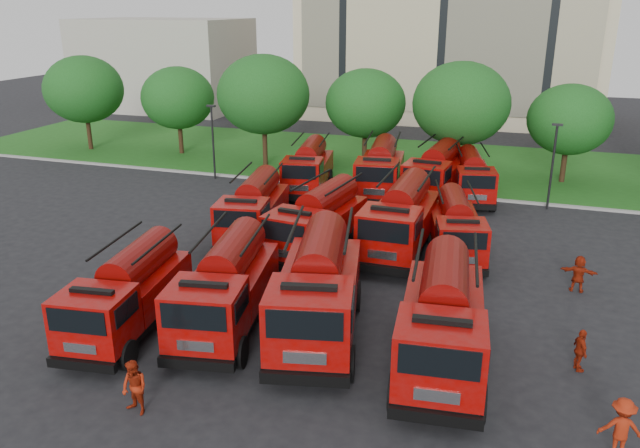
{
  "coord_description": "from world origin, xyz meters",
  "views": [
    {
      "loc": [
        10.23,
        -20.59,
        11.51
      ],
      "look_at": [
        1.59,
        5.54,
        1.8
      ],
      "focal_mm": 35.0,
      "sensor_mm": 36.0,
      "label": 1
    }
  ],
  "objects_px": {
    "fire_truck_10": "(436,172)",
    "firefighter_5": "(576,291)",
    "fire_truck_4": "(254,209)",
    "fire_truck_3": "(442,319)",
    "firefighter_2": "(577,370)",
    "fire_truck_11": "(472,177)",
    "firefighter_0": "(431,416)",
    "fire_truck_5": "(318,221)",
    "fire_truck_7": "(456,228)",
    "firefighter_4": "(279,254)",
    "fire_truck_0": "(128,292)",
    "fire_truck_2": "(318,289)",
    "firefighter_1": "(137,413)",
    "fire_truck_9": "(380,169)",
    "fire_truck_1": "(226,287)",
    "fire_truck_8": "(309,168)",
    "fire_truck_6": "(401,219)"
  },
  "relations": [
    {
      "from": "firefighter_4",
      "to": "fire_truck_9",
      "type": "bearing_deg",
      "value": -74.08
    },
    {
      "from": "firefighter_1",
      "to": "fire_truck_9",
      "type": "bearing_deg",
      "value": 102.12
    },
    {
      "from": "fire_truck_1",
      "to": "firefighter_4",
      "type": "relative_size",
      "value": 3.89
    },
    {
      "from": "fire_truck_10",
      "to": "firefighter_5",
      "type": "relative_size",
      "value": 4.71
    },
    {
      "from": "fire_truck_5",
      "to": "fire_truck_11",
      "type": "xyz_separation_m",
      "value": [
        6.23,
        11.31,
        -0.16
      ]
    },
    {
      "from": "fire_truck_8",
      "to": "fire_truck_3",
      "type": "bearing_deg",
      "value": -68.39
    },
    {
      "from": "fire_truck_0",
      "to": "firefighter_4",
      "type": "relative_size",
      "value": 3.59
    },
    {
      "from": "fire_truck_3",
      "to": "firefighter_2",
      "type": "distance_m",
      "value": 4.89
    },
    {
      "from": "fire_truck_3",
      "to": "firefighter_2",
      "type": "relative_size",
      "value": 5.22
    },
    {
      "from": "fire_truck_3",
      "to": "fire_truck_5",
      "type": "relative_size",
      "value": 1.06
    },
    {
      "from": "fire_truck_2",
      "to": "fire_truck_10",
      "type": "bearing_deg",
      "value": 72.61
    },
    {
      "from": "fire_truck_3",
      "to": "fire_truck_7",
      "type": "bearing_deg",
      "value": 88.18
    },
    {
      "from": "fire_truck_10",
      "to": "firefighter_5",
      "type": "distance_m",
      "value": 14.03
    },
    {
      "from": "fire_truck_4",
      "to": "firefighter_1",
      "type": "relative_size",
      "value": 4.18
    },
    {
      "from": "fire_truck_3",
      "to": "fire_truck_11",
      "type": "distance_m",
      "value": 19.67
    },
    {
      "from": "fire_truck_6",
      "to": "firefighter_1",
      "type": "height_order",
      "value": "fire_truck_6"
    },
    {
      "from": "fire_truck_1",
      "to": "fire_truck_7",
      "type": "bearing_deg",
      "value": 43.26
    },
    {
      "from": "fire_truck_8",
      "to": "firefighter_5",
      "type": "height_order",
      "value": "fire_truck_8"
    },
    {
      "from": "fire_truck_0",
      "to": "fire_truck_6",
      "type": "bearing_deg",
      "value": 46.27
    },
    {
      "from": "fire_truck_1",
      "to": "fire_truck_3",
      "type": "relative_size",
      "value": 0.97
    },
    {
      "from": "fire_truck_7",
      "to": "firefighter_1",
      "type": "bearing_deg",
      "value": -128.87
    },
    {
      "from": "fire_truck_0",
      "to": "fire_truck_2",
      "type": "relative_size",
      "value": 0.84
    },
    {
      "from": "fire_truck_8",
      "to": "firefighter_2",
      "type": "xyz_separation_m",
      "value": [
        15.47,
        -17.1,
        -1.59
      ]
    },
    {
      "from": "fire_truck_11",
      "to": "fire_truck_4",
      "type": "bearing_deg",
      "value": -145.75
    },
    {
      "from": "fire_truck_1",
      "to": "firefighter_4",
      "type": "distance_m",
      "value": 7.6
    },
    {
      "from": "fire_truck_7",
      "to": "fire_truck_11",
      "type": "bearing_deg",
      "value": 78.16
    },
    {
      "from": "fire_truck_2",
      "to": "fire_truck_6",
      "type": "xyz_separation_m",
      "value": [
        1.26,
        8.89,
        -0.08
      ]
    },
    {
      "from": "fire_truck_1",
      "to": "fire_truck_5",
      "type": "relative_size",
      "value": 1.03
    },
    {
      "from": "fire_truck_4",
      "to": "fire_truck_6",
      "type": "xyz_separation_m",
      "value": [
        7.6,
        0.34,
        0.17
      ]
    },
    {
      "from": "fire_truck_4",
      "to": "fire_truck_5",
      "type": "bearing_deg",
      "value": -23.61
    },
    {
      "from": "fire_truck_10",
      "to": "firefighter_5",
      "type": "bearing_deg",
      "value": -50.75
    },
    {
      "from": "fire_truck_5",
      "to": "firefighter_4",
      "type": "distance_m",
      "value": 2.53
    },
    {
      "from": "fire_truck_3",
      "to": "fire_truck_8",
      "type": "bearing_deg",
      "value": 115.4
    },
    {
      "from": "fire_truck_0",
      "to": "fire_truck_10",
      "type": "relative_size",
      "value": 0.93
    },
    {
      "from": "fire_truck_5",
      "to": "firefighter_2",
      "type": "height_order",
      "value": "fire_truck_5"
    },
    {
      "from": "fire_truck_0",
      "to": "fire_truck_1",
      "type": "distance_m",
      "value": 3.58
    },
    {
      "from": "fire_truck_4",
      "to": "fire_truck_8",
      "type": "xyz_separation_m",
      "value": [
        -0.14,
        8.96,
        0.0
      ]
    },
    {
      "from": "firefighter_0",
      "to": "firefighter_1",
      "type": "xyz_separation_m",
      "value": [
        -8.36,
        -2.61,
        0.0
      ]
    },
    {
      "from": "fire_truck_7",
      "to": "firefighter_0",
      "type": "relative_size",
      "value": 3.44
    },
    {
      "from": "fire_truck_10",
      "to": "fire_truck_3",
      "type": "bearing_deg",
      "value": -75.54
    },
    {
      "from": "firefighter_0",
      "to": "fire_truck_11",
      "type": "bearing_deg",
      "value": 77.69
    },
    {
      "from": "fire_truck_4",
      "to": "fire_truck_10",
      "type": "height_order",
      "value": "fire_truck_10"
    },
    {
      "from": "fire_truck_11",
      "to": "firefighter_0",
      "type": "bearing_deg",
      "value": -99.08
    },
    {
      "from": "fire_truck_7",
      "to": "fire_truck_11",
      "type": "height_order",
      "value": "fire_truck_11"
    },
    {
      "from": "fire_truck_5",
      "to": "firefighter_4",
      "type": "relative_size",
      "value": 3.77
    },
    {
      "from": "fire_truck_6",
      "to": "firefighter_2",
      "type": "relative_size",
      "value": 5.12
    },
    {
      "from": "fire_truck_3",
      "to": "fire_truck_5",
      "type": "bearing_deg",
      "value": 124.61
    },
    {
      "from": "fire_truck_8",
      "to": "fire_truck_1",
      "type": "bearing_deg",
      "value": -89.88
    },
    {
      "from": "fire_truck_4",
      "to": "fire_truck_9",
      "type": "distance_m",
      "value": 10.55
    },
    {
      "from": "fire_truck_9",
      "to": "fire_truck_11",
      "type": "bearing_deg",
      "value": 0.98
    }
  ]
}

